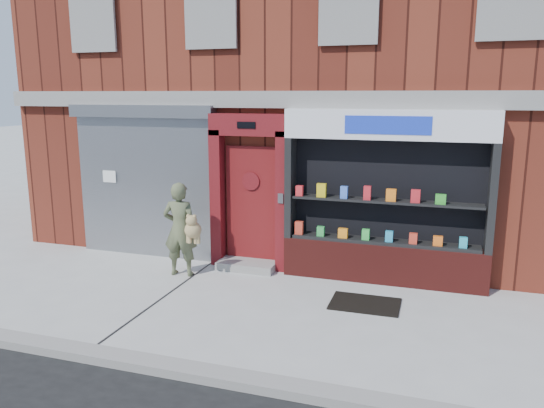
% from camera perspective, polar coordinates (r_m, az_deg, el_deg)
% --- Properties ---
extents(ground, '(80.00, 80.00, 0.00)m').
position_cam_1_polar(ground, '(8.38, -1.93, -11.07)').
color(ground, '#9E9E99').
rests_on(ground, ground).
extents(curb, '(60.00, 0.30, 0.12)m').
position_cam_1_polar(curb, '(6.57, -8.61, -17.41)').
color(curb, gray).
rests_on(curb, ground).
extents(building, '(12.00, 8.16, 8.00)m').
position_cam_1_polar(building, '(13.53, 6.89, 14.86)').
color(building, '#521C12').
rests_on(building, ground).
extents(shutter_bay, '(3.10, 0.30, 3.04)m').
position_cam_1_polar(shutter_bay, '(10.88, -13.51, 3.36)').
color(shutter_bay, gray).
rests_on(shutter_bay, ground).
extents(red_door_bay, '(1.52, 0.58, 2.90)m').
position_cam_1_polar(red_door_bay, '(9.89, -2.42, 1.31)').
color(red_door_bay, '#580F13').
rests_on(red_door_bay, ground).
extents(pharmacy_bay, '(3.50, 0.41, 3.00)m').
position_cam_1_polar(pharmacy_bay, '(9.30, 12.05, -0.13)').
color(pharmacy_bay, '#5B1915').
rests_on(pharmacy_bay, ground).
extents(woman, '(0.84, 0.58, 1.72)m').
position_cam_1_polar(woman, '(9.67, -9.75, -2.68)').
color(woman, '#575E3E').
rests_on(woman, ground).
extents(doormat, '(1.08, 0.76, 0.03)m').
position_cam_1_polar(doormat, '(8.60, 9.97, -10.52)').
color(doormat, black).
rests_on(doormat, ground).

